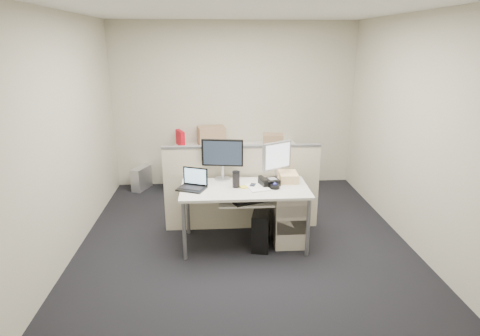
{
  "coord_description": "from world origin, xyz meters",
  "views": [
    {
      "loc": [
        -0.34,
        -4.41,
        2.36
      ],
      "look_at": [
        -0.05,
        0.15,
        0.92
      ],
      "focal_mm": 30.0,
      "sensor_mm": 36.0,
      "label": 1
    }
  ],
  "objects": [
    {
      "name": "wall_right",
      "position": [
        2.0,
        0.0,
        1.35
      ],
      "size": [
        0.02,
        4.5,
        2.7
      ],
      "primitive_type": "cube",
      "color": "#BBB79F",
      "rests_on": "ground"
    },
    {
      "name": "red_binder",
      "position": [
        -0.9,
        2.03,
        0.85
      ],
      "size": [
        0.17,
        0.29,
        0.27
      ],
      "primitive_type": "cube",
      "rotation": [
        0.0,
        0.0,
        0.38
      ],
      "color": "#B90514",
      "rests_on": "back_counter"
    },
    {
      "name": "laptop",
      "position": [
        -0.62,
        -0.02,
        0.85
      ],
      "size": [
        0.37,
        0.33,
        0.23
      ],
      "primitive_type": "cube",
      "rotation": [
        0.0,
        0.0,
        -0.39
      ],
      "color": "black",
      "rests_on": "desk"
    },
    {
      "name": "cellphone",
      "position": [
        0.1,
        0.05,
        0.74
      ],
      "size": [
        0.09,
        0.13,
        0.02
      ],
      "primitive_type": "cube",
      "rotation": [
        0.0,
        0.0,
        -0.3
      ],
      "color": "black",
      "rests_on": "desk"
    },
    {
      "name": "pc_tower_spare_silver",
      "position": [
        -1.58,
        2.03,
        0.19
      ],
      "size": [
        0.3,
        0.44,
        0.38
      ],
      "primitive_type": "cube",
      "rotation": [
        0.0,
        0.0,
        -0.39
      ],
      "color": "#B7B7BC",
      "rests_on": "floor"
    },
    {
      "name": "keyboard",
      "position": [
        0.05,
        -0.22,
        0.64
      ],
      "size": [
        0.42,
        0.28,
        0.02
      ],
      "primitive_type": "cube",
      "rotation": [
        0.0,
        0.0,
        0.38
      ],
      "color": "black",
      "rests_on": "keyboard_tray"
    },
    {
      "name": "cardboard_box_right",
      "position": [
        0.6,
        1.83,
        0.84
      ],
      "size": [
        0.36,
        0.3,
        0.23
      ],
      "primitive_type": "cube",
      "rotation": [
        0.0,
        0.0,
        -0.14
      ],
      "color": "olive",
      "rests_on": "back_counter"
    },
    {
      "name": "ceiling",
      "position": [
        0.0,
        0.0,
        2.7
      ],
      "size": [
        4.0,
        4.5,
        0.01
      ],
      "primitive_type": "cube",
      "color": "white",
      "rests_on": "ground"
    },
    {
      "name": "monitor_small",
      "position": [
        0.4,
        0.18,
        0.98
      ],
      "size": [
        0.45,
        0.37,
        0.49
      ],
      "primitive_type": "cube",
      "rotation": [
        0.0,
        0.0,
        0.52
      ],
      "color": "#B7B7BC",
      "rests_on": "desk"
    },
    {
      "name": "pc_tower_desk",
      "position": [
        0.2,
        -0.05,
        0.23
      ],
      "size": [
        0.29,
        0.52,
        0.45
      ],
      "primitive_type": "cube",
      "rotation": [
        0.0,
        0.0,
        -0.2
      ],
      "color": "black",
      "rests_on": "floor"
    },
    {
      "name": "back_counter",
      "position": [
        0.0,
        1.93,
        0.36
      ],
      "size": [
        2.0,
        0.6,
        0.72
      ],
      "primitive_type": "cube",
      "color": "#ABA192",
      "rests_on": "floor"
    },
    {
      "name": "cardboard_box_left",
      "position": [
        -0.39,
        2.05,
        0.88
      ],
      "size": [
        0.48,
        0.4,
        0.32
      ],
      "primitive_type": "cube",
      "rotation": [
        0.0,
        0.0,
        0.18
      ],
      "color": "olive",
      "rests_on": "back_counter"
    },
    {
      "name": "pc_tower_spare_dark",
      "position": [
        -1.05,
        2.03,
        0.21
      ],
      "size": [
        0.28,
        0.47,
        0.42
      ],
      "primitive_type": "cube",
      "rotation": [
        0.0,
        0.0,
        -0.23
      ],
      "color": "black",
      "rests_on": "floor"
    },
    {
      "name": "trackball",
      "position": [
        0.35,
        -0.05,
        0.75
      ],
      "size": [
        0.14,
        0.14,
        0.04
      ],
      "primitive_type": "cylinder",
      "rotation": [
        0.0,
        0.0,
        -0.27
      ],
      "color": "black",
      "rests_on": "desk"
    },
    {
      "name": "drawer_pedestal",
      "position": [
        0.55,
        0.05,
        0.33
      ],
      "size": [
        0.4,
        0.55,
        0.65
      ],
      "primitive_type": "cube",
      "color": "#ABA192",
      "rests_on": "floor"
    },
    {
      "name": "floor",
      "position": [
        0.0,
        0.0,
        -0.01
      ],
      "size": [
        4.0,
        4.5,
        0.01
      ],
      "primitive_type": "cube",
      "color": "black",
      "rests_on": "ground"
    },
    {
      "name": "manila_folders",
      "position": [
        0.55,
        0.2,
        0.78
      ],
      "size": [
        0.23,
        0.29,
        0.11
      ],
      "primitive_type": "cube",
      "rotation": [
        0.0,
        0.0,
        -0.04
      ],
      "color": "#F8CB88",
      "rests_on": "desk"
    },
    {
      "name": "sticky_pad",
      "position": [
        -0.01,
        0.0,
        0.74
      ],
      "size": [
        0.1,
        0.1,
        0.01
      ],
      "primitive_type": "cube",
      "rotation": [
        0.0,
        0.0,
        0.27
      ],
      "color": "yellow",
      "rests_on": "desk"
    },
    {
      "name": "wall_back",
      "position": [
        0.0,
        2.25,
        1.35
      ],
      "size": [
        4.0,
        0.02,
        2.7
      ],
      "primitive_type": "cube",
      "color": "#BBB79F",
      "rests_on": "ground"
    },
    {
      "name": "wall_front",
      "position": [
        0.0,
        -2.25,
        1.35
      ],
      "size": [
        4.0,
        0.02,
        2.7
      ],
      "primitive_type": "cube",
      "color": "#BBB79F",
      "rests_on": "ground"
    },
    {
      "name": "paper_stack",
      "position": [
        0.15,
        -0.02,
        0.74
      ],
      "size": [
        0.29,
        0.34,
        0.01
      ],
      "primitive_type": "cube",
      "rotation": [
        0.0,
        0.0,
        0.26
      ],
      "color": "white",
      "rests_on": "desk"
    },
    {
      "name": "banana",
      "position": [
        0.28,
        0.1,
        0.75
      ],
      "size": [
        0.19,
        0.14,
        0.04
      ],
      "primitive_type": "ellipsoid",
      "rotation": [
        0.0,
        0.0,
        0.52
      ],
      "color": "yellow",
      "rests_on": "desk"
    },
    {
      "name": "keyboard_tray",
      "position": [
        0.0,
        -0.18,
        0.62
      ],
      "size": [
        0.62,
        0.32,
        0.02
      ],
      "primitive_type": "cube",
      "color": "beige",
      "rests_on": "desk"
    },
    {
      "name": "desk_phone",
      "position": [
        0.3,
        0.07,
        0.77
      ],
      "size": [
        0.26,
        0.24,
        0.07
      ],
      "primitive_type": "cube",
      "rotation": [
        0.0,
        0.0,
        0.3
      ],
      "color": "black",
      "rests_on": "desk"
    },
    {
      "name": "monitor_main",
      "position": [
        -0.25,
        0.32,
        0.99
      ],
      "size": [
        0.54,
        0.27,
        0.51
      ],
      "primitive_type": "cube",
      "rotation": [
        0.0,
        0.0,
        -0.16
      ],
      "color": "black",
      "rests_on": "desk"
    },
    {
      "name": "wall_left",
      "position": [
        -2.0,
        0.0,
        1.35
      ],
      "size": [
        0.02,
        4.5,
        2.7
      ],
      "primitive_type": "cube",
      "color": "#BBB79F",
      "rests_on": "ground"
    },
    {
      "name": "desk",
      "position": [
        0.0,
        0.0,
        0.66
      ],
      "size": [
        1.5,
        0.75,
        0.73
      ],
      "color": "beige",
      "rests_on": "floor"
    },
    {
      "name": "cubicle_partition",
      "position": [
        0.0,
        0.45,
        0.55
      ],
      "size": [
        2.0,
        0.06,
        1.1
      ],
      "primitive_type": "cube",
      "color": "beige",
      "rests_on": "floor"
    },
    {
      "name": "travel_mug",
      "position": [
        -0.1,
        0.02,
        0.82
      ],
      "size": [
        0.11,
        0.11,
        0.18
      ],
      "primitive_type": "cylinder",
      "rotation": [
        0.0,
        0.0,
        0.29
      ],
      "color": "black",
      "rests_on": "desk"
    }
  ]
}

